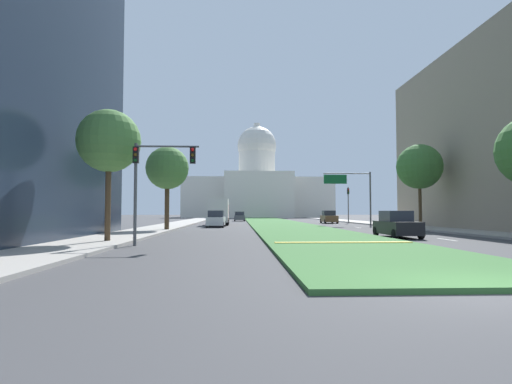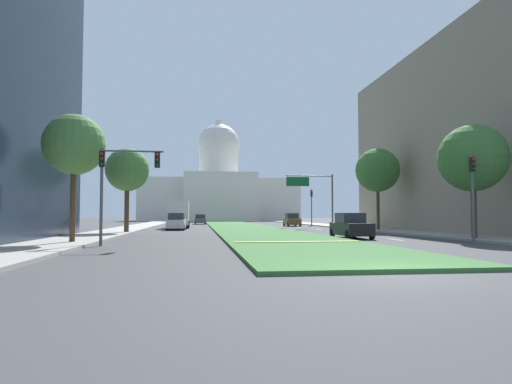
{
  "view_description": "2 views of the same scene",
  "coord_description": "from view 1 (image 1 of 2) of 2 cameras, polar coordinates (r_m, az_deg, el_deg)",
  "views": [
    {
      "loc": [
        -5.34,
        -8.39,
        1.75
      ],
      "look_at": [
        -2.67,
        51.47,
        4.55
      ],
      "focal_mm": 28.58,
      "sensor_mm": 36.0,
      "label": 1
    },
    {
      "loc": [
        -5.48,
        -11.85,
        1.67
      ],
      "look_at": [
        2.14,
        46.09,
        4.6
      ],
      "focal_mm": 31.16,
      "sensor_mm": 36.0,
      "label": 2
    }
  ],
  "objects": [
    {
      "name": "grass_median",
      "position": [
        56.3,
        2.9,
        -4.38
      ],
      "size": [
        7.76,
        95.27,
        0.14
      ],
      "primitive_type": "cube",
      "color": "#386B33",
      "rests_on": "ground_plane"
    },
    {
      "name": "sidewalk_right",
      "position": [
        53.98,
        17.4,
        -4.33
      ],
      "size": [
        4.0,
        95.27,
        0.15
      ],
      "primitive_type": "cube",
      "color": "#9E9991",
      "rests_on": "ground_plane"
    },
    {
      "name": "street_tree_right_mid",
      "position": [
        42.54,
        21.89,
        3.29
      ],
      "size": [
        4.33,
        4.33,
        8.21
      ],
      "color": "#4C3823",
      "rests_on": "ground_plane"
    },
    {
      "name": "traffic_light_near_left",
      "position": [
        21.4,
        -14.3,
        2.9
      ],
      "size": [
        3.34,
        0.35,
        5.2
      ],
      "color": "#515456",
      "rests_on": "ground_plane"
    },
    {
      "name": "street_tree_left_mid",
      "position": [
        36.9,
        -12.31,
        3.23
      ],
      "size": [
        3.77,
        3.77,
        7.44
      ],
      "color": "#4C3823",
      "rests_on": "ground_plane"
    },
    {
      "name": "capitol_building",
      "position": [
        113.67,
        0.14,
        0.36
      ],
      "size": [
        39.97,
        23.56,
        26.62
      ],
      "color": "silver",
      "rests_on": "ground_plane"
    },
    {
      "name": "ground_plane",
      "position": [
        61.57,
        2.43,
        -4.3
      ],
      "size": [
        260.0,
        260.0,
        0.0
      ],
      "primitive_type": "plane",
      "color": "#3D3D3F"
    },
    {
      "name": "sedan_distant",
      "position": [
        59.31,
        10.16,
        -3.51
      ],
      "size": [
        2.1,
        4.75,
        1.82
      ],
      "color": "brown",
      "rests_on": "ground_plane"
    },
    {
      "name": "sedan_lead_stopped",
      "position": [
        28.58,
        19.08,
        -4.38
      ],
      "size": [
        1.9,
        4.44,
        1.77
      ],
      "color": "black",
      "rests_on": "ground_plane"
    },
    {
      "name": "overhead_guide_sign",
      "position": [
        50.7,
        13.34,
        0.69
      ],
      "size": [
        5.83,
        0.2,
        6.5
      ],
      "color": "#515456",
      "rests_on": "ground_plane"
    },
    {
      "name": "median_curb_nose",
      "position": [
        21.24,
        12.11,
        -6.91
      ],
      "size": [
        6.98,
        0.5,
        0.04
      ],
      "primitive_type": "cube",
      "color": "gold",
      "rests_on": "grass_median"
    },
    {
      "name": "street_tree_left_near",
      "position": [
        23.84,
        -19.89,
        6.66
      ],
      "size": [
        3.42,
        3.42,
        7.3
      ],
      "color": "#4C3823",
      "rests_on": "ground_plane"
    },
    {
      "name": "lane_dashes_right",
      "position": [
        45.18,
        13.95,
        -4.81
      ],
      "size": [
        0.16,
        41.53,
        0.01
      ],
      "color": "silver",
      "rests_on": "ground_plane"
    },
    {
      "name": "sedan_midblock",
      "position": [
        44.59,
        -5.6,
        -3.84
      ],
      "size": [
        1.99,
        4.42,
        1.8
      ],
      "color": "silver",
      "rests_on": "ground_plane"
    },
    {
      "name": "sedan_far_horizon",
      "position": [
        71.3,
        -2.32,
        -3.46
      ],
      "size": [
        1.89,
        4.48,
        1.64
      ],
      "color": "#4C5156",
      "rests_on": "ground_plane"
    },
    {
      "name": "box_truck_delivery",
      "position": [
        50.66,
        -5.19,
        -2.75
      ],
      "size": [
        2.4,
        6.4,
        3.2
      ],
      "color": "maroon",
      "rests_on": "ground_plane"
    },
    {
      "name": "sidewalk_left",
      "position": [
        51.34,
        -11.21,
        -4.5
      ],
      "size": [
        4.0,
        95.27,
        0.15
      ],
      "primitive_type": "cube",
      "color": "#9E9991",
      "rests_on": "ground_plane"
    },
    {
      "name": "traffic_light_far_right",
      "position": [
        60.03,
        12.79,
        -1.12
      ],
      "size": [
        0.28,
        0.35,
        5.2
      ],
      "color": "#515456",
      "rests_on": "ground_plane"
    }
  ]
}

